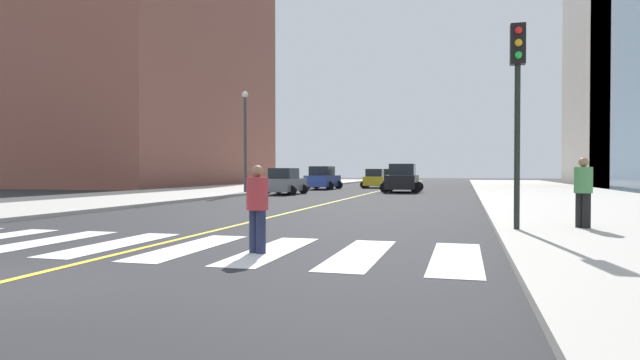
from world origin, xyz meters
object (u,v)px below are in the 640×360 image
at_px(car_black_fifth, 402,179).
at_px(pedestrian_waiting_east, 583,189).
at_px(car_blue_fourth, 323,179).
at_px(pedestrian_crossing, 257,205).
at_px(car_gray_nearest, 285,182).
at_px(street_lamp, 245,132).
at_px(car_green_third, 386,178).
at_px(traffic_light_near_corner, 518,86).
at_px(car_yellow_second, 375,179).

xyz_separation_m(car_black_fifth, pedestrian_waiting_east, (7.34, -25.06, 0.16)).
height_order(car_blue_fourth, pedestrian_crossing, car_blue_fourth).
xyz_separation_m(car_gray_nearest, street_lamp, (-2.70, -0.36, 3.39)).
bearing_deg(pedestrian_waiting_east, car_gray_nearest, 170.69).
distance_m(car_green_third, street_lamp, 24.51).
bearing_deg(car_blue_fourth, traffic_light_near_corner, -64.30).
bearing_deg(pedestrian_waiting_east, pedestrian_crossing, -98.69).
xyz_separation_m(car_gray_nearest, car_yellow_second, (3.66, 15.21, -0.01)).
xyz_separation_m(car_black_fifth, traffic_light_near_corner, (5.68, -25.85, 2.73)).
relative_size(car_yellow_second, street_lamp, 0.58).
bearing_deg(street_lamp, car_green_third, 75.02).
xyz_separation_m(pedestrian_crossing, street_lamp, (-10.48, 24.30, 3.27)).
height_order(car_yellow_second, pedestrian_crossing, car_yellow_second).
height_order(traffic_light_near_corner, street_lamp, street_lamp).
bearing_deg(car_yellow_second, traffic_light_near_corner, -77.84).
relative_size(car_blue_fourth, pedestrian_waiting_east, 2.50).
distance_m(car_green_third, pedestrian_crossing, 47.94).
height_order(car_yellow_second, traffic_light_near_corner, traffic_light_near_corner).
distance_m(car_gray_nearest, car_green_third, 23.37).
height_order(car_gray_nearest, pedestrian_waiting_east, pedestrian_waiting_east).
relative_size(car_green_third, car_blue_fourth, 0.89).
bearing_deg(car_yellow_second, car_black_fifth, -72.05).
bearing_deg(pedestrian_waiting_east, car_green_third, 148.35).
bearing_deg(car_yellow_second, car_gray_nearest, -105.98).
bearing_deg(car_yellow_second, car_green_third, 88.14).
xyz_separation_m(car_green_third, street_lamp, (-6.27, -23.45, 3.38)).
distance_m(car_gray_nearest, traffic_light_near_corner, 24.19).
height_order(car_green_third, street_lamp, street_lamp).
distance_m(pedestrian_crossing, street_lamp, 26.67).
xyz_separation_m(car_blue_fourth, street_lamp, (-2.67, -10.55, 3.30)).
xyz_separation_m(car_yellow_second, traffic_light_near_corner, (9.25, -35.46, 2.89)).
relative_size(car_gray_nearest, street_lamp, 0.59).
relative_size(car_gray_nearest, pedestrian_waiting_east, 2.23).
bearing_deg(pedestrian_crossing, car_black_fifth, -66.41).
bearing_deg(car_black_fifth, pedestrian_crossing, 89.90).
bearing_deg(traffic_light_near_corner, street_lamp, -51.87).
bearing_deg(car_green_third, street_lamp, -105.65).
bearing_deg(car_black_fifth, traffic_light_near_corner, 101.26).
height_order(traffic_light_near_corner, pedestrian_crossing, traffic_light_near_corner).
bearing_deg(car_black_fifth, car_green_third, -79.31).
distance_m(pedestrian_waiting_east, street_lamp, 25.93).
xyz_separation_m(car_yellow_second, street_lamp, (-6.36, -15.57, 3.39)).
bearing_deg(car_gray_nearest, street_lamp, -170.73).
relative_size(car_green_third, traffic_light_near_corner, 0.78).
xyz_separation_m(car_gray_nearest, car_green_third, (3.57, 23.09, 0.00)).
bearing_deg(car_gray_nearest, car_black_fifth, 39.48).
bearing_deg(street_lamp, car_black_fifth, 30.98).
relative_size(car_yellow_second, car_black_fifth, 0.84).
height_order(car_gray_nearest, car_black_fifth, car_black_fifth).
distance_m(car_blue_fourth, street_lamp, 11.37).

